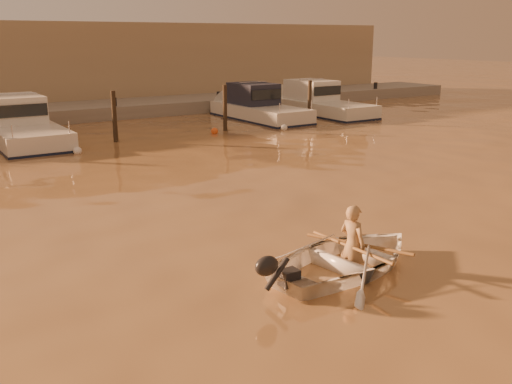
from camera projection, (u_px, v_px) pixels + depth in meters
ground_plane at (364, 243)px, 11.49m from camera, size 160.00×160.00×0.00m
dinghy at (348, 258)px, 10.11m from camera, size 3.59×2.80×0.68m
person at (352, 245)px, 10.12m from camera, size 0.43×0.59×1.48m
outboard_motor at (288, 278)px, 9.14m from camera, size 0.95×0.53×0.70m
oar_port at (358, 244)px, 10.22m from camera, size 0.79×1.99×0.13m
oar_starboard at (351, 247)px, 10.09m from camera, size 0.12×2.10×0.13m
moored_boat_2 at (21, 125)px, 22.53m from camera, size 2.38×7.94×1.75m
moored_boat_4 at (260, 107)px, 28.52m from camera, size 2.27×6.98×1.75m
moored_boat_5 at (319, 102)px, 30.53m from camera, size 2.33×7.78×1.75m
piling_2 at (115, 119)px, 22.29m from camera, size 0.18×0.18×2.20m
piling_3 at (225, 110)px, 24.93m from camera, size 0.18×0.18×2.20m
piling_4 at (310, 104)px, 27.41m from camera, size 0.18×0.18×2.20m
fender_c at (78, 151)px, 20.21m from camera, size 0.30×0.30×0.30m
fender_d at (215, 131)px, 24.42m from camera, size 0.30×0.30×0.30m
fender_e at (284, 128)px, 25.34m from camera, size 0.30×0.30×0.30m
quay at (67, 116)px, 28.81m from camera, size 52.00×4.00×1.00m
waterfront_building at (37, 66)px, 32.66m from camera, size 46.00×7.00×4.80m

